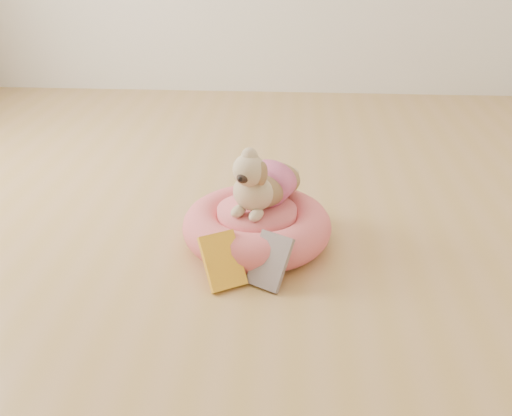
# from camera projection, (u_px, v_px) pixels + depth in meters

# --- Properties ---
(floor) EXTENTS (4.50, 4.50, 0.00)m
(floor) POSITION_uv_depth(u_px,v_px,m) (187.00, 241.00, 2.19)
(floor) COLOR tan
(floor) RESTS_ON ground
(pet_bed) EXTENTS (0.56, 0.56, 0.14)m
(pet_bed) POSITION_uv_depth(u_px,v_px,m) (257.00, 226.00, 2.15)
(pet_bed) COLOR #E3595C
(pet_bed) RESTS_ON floor
(dog) EXTENTS (0.37, 0.43, 0.27)m
(dog) POSITION_uv_depth(u_px,v_px,m) (262.00, 172.00, 2.09)
(dog) COLOR brown
(dog) RESTS_ON pet_bed
(book_yellow) EXTENTS (0.18, 0.18, 0.17)m
(book_yellow) POSITION_uv_depth(u_px,v_px,m) (223.00, 261.00, 1.90)
(book_yellow) COLOR #F9F31A
(book_yellow) RESTS_ON floor
(book_white) EXTENTS (0.17, 0.17, 0.16)m
(book_white) POSITION_uv_depth(u_px,v_px,m) (270.00, 261.00, 1.90)
(book_white) COLOR silver
(book_white) RESTS_ON floor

